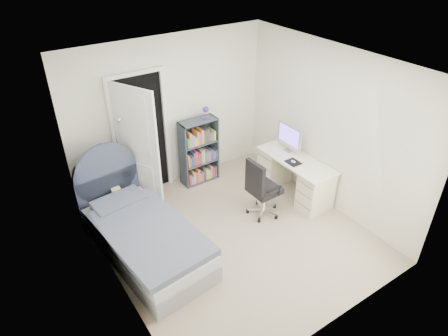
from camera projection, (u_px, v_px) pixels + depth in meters
room_shell at (236, 162)px, 5.11m from camera, size 3.50×3.70×2.60m
door at (138, 144)px, 5.98m from camera, size 0.92×0.76×2.06m
bed at (143, 235)px, 5.36m from camera, size 1.18×2.17×1.28m
nightstand at (118, 196)px, 5.99m from camera, size 0.37×0.37×0.55m
floor_lamp at (123, 171)px, 6.10m from camera, size 0.22×0.22×1.53m
bookcase at (199, 153)px, 6.75m from camera, size 0.64×0.27×1.36m
desk at (294, 175)px, 6.49m from camera, size 0.55×1.36×1.12m
office_chair at (261, 186)px, 5.91m from camera, size 0.49×0.50×0.97m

